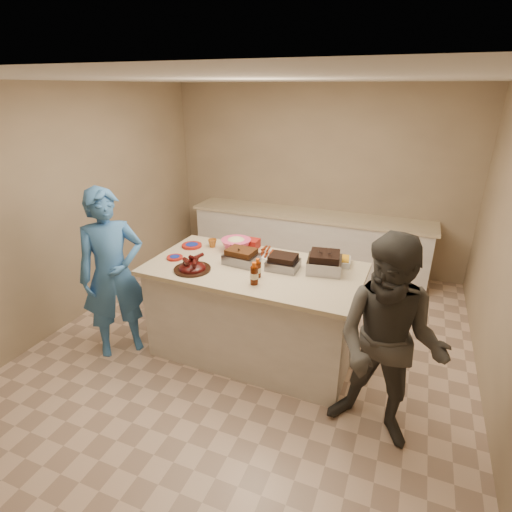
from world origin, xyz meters
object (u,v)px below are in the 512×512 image
at_px(coleslaw_bowl, 236,251).
at_px(guest_gray, 375,433).
at_px(island, 254,351).
at_px(rib_platter, 192,270).
at_px(bbq_bottle_b, 254,284).
at_px(bbq_bottle_a, 258,277).
at_px(guest_blue, 124,347).
at_px(plastic_cup, 213,247).
at_px(roasting_pan, 324,271).
at_px(mustard_bottle, 249,261).

xyz_separation_m(coleslaw_bowl, guest_gray, (1.69, -0.98, -1.00)).
height_order(island, rib_platter, rib_platter).
distance_m(rib_platter, bbq_bottle_b, 0.67).
relative_size(rib_platter, guest_gray, 0.21).
height_order(bbq_bottle_a, guest_blue, bbq_bottle_a).
bearing_deg(plastic_cup, rib_platter, -80.75).
bearing_deg(bbq_bottle_a, bbq_bottle_b, -80.38).
bearing_deg(rib_platter, plastic_cup, 99.25).
bearing_deg(roasting_pan, plastic_cup, 164.35).
bearing_deg(bbq_bottle_a, guest_blue, -168.73).
xyz_separation_m(coleslaw_bowl, bbq_bottle_a, (0.46, -0.52, -0.00)).
relative_size(roasting_pan, guest_gray, 0.19).
bearing_deg(bbq_bottle_b, plastic_cup, 139.45).
height_order(bbq_bottle_b, mustard_bottle, bbq_bottle_b).
distance_m(coleslaw_bowl, guest_gray, 2.20).
xyz_separation_m(rib_platter, mustard_bottle, (0.43, 0.41, -0.00)).
bearing_deg(guest_blue, mustard_bottle, -21.42).
height_order(rib_platter, bbq_bottle_b, bbq_bottle_b).
bearing_deg(rib_platter, roasting_pan, 21.10).
bearing_deg(bbq_bottle_a, mustard_bottle, 124.82).
relative_size(island, bbq_bottle_b, 9.96).
xyz_separation_m(mustard_bottle, guest_blue, (-1.25, -0.60, -1.00)).
relative_size(rib_platter, guest_blue, 0.20).
distance_m(island, coleslaw_bowl, 1.11).
relative_size(rib_platter, mustard_bottle, 3.10).
xyz_separation_m(plastic_cup, guest_gray, (1.98, -0.98, -1.00)).
bearing_deg(plastic_cup, guest_gray, -26.25).
distance_m(island, mustard_bottle, 1.01).
bearing_deg(guest_blue, bbq_bottle_a, -36.04).
bearing_deg(guest_gray, island, 165.50).
xyz_separation_m(roasting_pan, plastic_cup, (-1.29, 0.15, 0.00)).
distance_m(island, roasting_pan, 1.21).
bearing_deg(roasting_pan, rib_platter, -167.96).
bearing_deg(bbq_bottle_a, plastic_cup, 145.43).
bearing_deg(coleslaw_bowl, mustard_bottle, -40.24).
bearing_deg(bbq_bottle_b, mustard_bottle, 117.88).
relative_size(island, guest_blue, 1.18).
relative_size(roasting_pan, bbq_bottle_a, 1.75).
bearing_deg(guest_blue, bbq_bottle_b, -41.68).
height_order(rib_platter, coleslaw_bowl, coleslaw_bowl).
height_order(roasting_pan, mustard_bottle, roasting_pan).
distance_m(rib_platter, bbq_bottle_a, 0.65).
distance_m(rib_platter, roasting_pan, 1.28).
relative_size(coleslaw_bowl, bbq_bottle_b, 1.52).
height_order(mustard_bottle, guest_blue, mustard_bottle).
xyz_separation_m(mustard_bottle, guest_gray, (1.45, -0.78, -1.00)).
bearing_deg(bbq_bottle_b, roasting_pan, 44.33).
bearing_deg(guest_gray, guest_blue, -172.34).
bearing_deg(mustard_bottle, roasting_pan, 3.81).
xyz_separation_m(island, roasting_pan, (0.66, 0.17, 1.00)).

